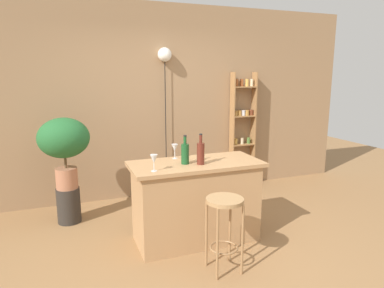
# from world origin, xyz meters

# --- Properties ---
(ground) EXTENTS (12.00, 12.00, 0.00)m
(ground) POSITION_xyz_m (0.00, 0.00, 0.00)
(ground) COLOR olive
(back_wall) EXTENTS (6.40, 0.10, 2.80)m
(back_wall) POSITION_xyz_m (0.00, 1.95, 1.40)
(back_wall) COLOR #997551
(back_wall) RESTS_ON ground
(kitchen_counter) EXTENTS (1.41, 0.65, 0.89)m
(kitchen_counter) POSITION_xyz_m (0.00, 0.30, 0.45)
(kitchen_counter) COLOR tan
(kitchen_counter) RESTS_ON ground
(bar_stool) EXTENTS (0.34, 0.34, 0.71)m
(bar_stool) POSITION_xyz_m (0.02, -0.37, 0.53)
(bar_stool) COLOR #997047
(bar_stool) RESTS_ON ground
(spice_shelf) EXTENTS (0.40, 0.15, 1.84)m
(spice_shelf) POSITION_xyz_m (1.39, 1.80, 0.94)
(spice_shelf) COLOR #9E7042
(spice_shelf) RESTS_ON ground
(plant_stool) EXTENTS (0.28, 0.28, 0.44)m
(plant_stool) POSITION_xyz_m (-1.31, 1.28, 0.22)
(plant_stool) COLOR #2D2823
(plant_stool) RESTS_ON ground
(potted_plant) EXTENTS (0.60, 0.54, 0.87)m
(potted_plant) POSITION_xyz_m (-1.31, 1.28, 1.02)
(potted_plant) COLOR #A86B4C
(potted_plant) RESTS_ON plant_stool
(bottle_vinegar) EXTENTS (0.08, 0.08, 0.30)m
(bottle_vinegar) POSITION_xyz_m (-0.13, 0.28, 1.00)
(bottle_vinegar) COLOR #194C23
(bottle_vinegar) RESTS_ON kitchen_counter
(bottle_olive_oil) EXTENTS (0.08, 0.08, 0.32)m
(bottle_olive_oil) POSITION_xyz_m (0.02, 0.20, 1.01)
(bottle_olive_oil) COLOR #5B2319
(bottle_olive_oil) RESTS_ON kitchen_counter
(wine_glass_left) EXTENTS (0.07, 0.07, 0.16)m
(wine_glass_left) POSITION_xyz_m (-0.16, 0.53, 1.00)
(wine_glass_left) COLOR silver
(wine_glass_left) RESTS_ON kitchen_counter
(wine_glass_center) EXTENTS (0.07, 0.07, 0.16)m
(wine_glass_center) POSITION_xyz_m (-0.50, 0.12, 1.00)
(wine_glass_center) COLOR silver
(wine_glass_center) RESTS_ON kitchen_counter
(pendant_globe_light) EXTENTS (0.20, 0.20, 2.18)m
(pendant_globe_light) POSITION_xyz_m (0.12, 1.84, 2.04)
(pendant_globe_light) COLOR black
(pendant_globe_light) RESTS_ON ground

